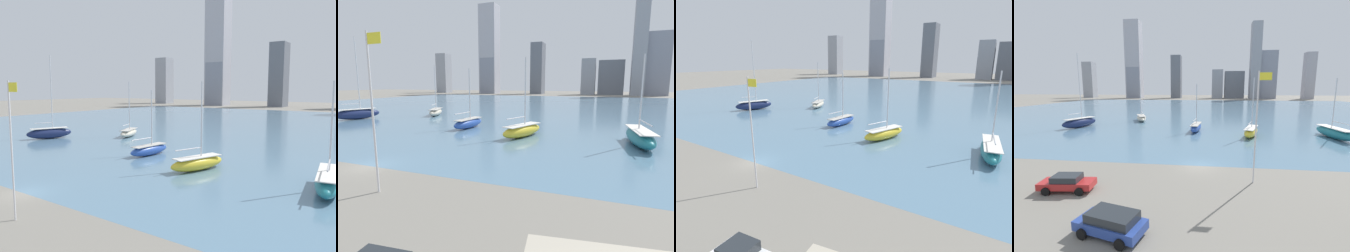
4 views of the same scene
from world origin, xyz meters
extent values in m
plane|color=gray|center=(0.00, 0.00, 0.00)|extent=(500.00, 500.00, 0.00)
cube|color=slate|center=(0.00, 70.00, 0.00)|extent=(180.00, 140.00, 0.00)
cylinder|color=silver|center=(5.52, -4.10, 5.42)|extent=(0.14, 0.14, 10.83)
cube|color=yellow|center=(6.14, -4.10, 10.33)|extent=(1.10, 0.03, 0.70)
cube|color=#8E939E|center=(-107.54, 171.95, 15.83)|extent=(9.19, 9.53, 31.66)
cube|color=#A8A8B2|center=(-63.74, 167.56, 32.05)|extent=(12.73, 11.18, 64.09)
cube|color=gray|center=(-63.59, 167.07, 13.13)|extent=(11.41, 10.31, 26.26)
cube|color=slate|center=(-27.59, 172.53, 18.06)|extent=(8.38, 11.61, 36.12)
cube|color=#8E939E|center=(7.81, 172.71, 12.05)|extent=(9.05, 8.19, 24.10)
cube|color=slate|center=(22.17, 174.43, 11.35)|extent=(15.96, 10.02, 22.70)
cube|color=#8E939E|center=(37.61, 167.29, 29.98)|extent=(7.64, 8.69, 59.96)
cube|color=gray|center=(47.14, 173.14, 19.17)|extent=(15.65, 15.51, 38.33)
cube|color=#9E9EA8|center=(80.41, 169.43, 18.31)|extent=(7.69, 7.64, 36.62)
ellipsoid|color=beige|center=(-17.74, 34.79, 0.79)|extent=(5.27, 8.27, 1.58)
cube|color=#BCB7AD|center=(-17.74, 34.79, 1.53)|extent=(4.32, 6.78, 0.10)
cube|color=#2D2D33|center=(-17.74, 34.79, 0.36)|extent=(0.70, 1.39, 0.71)
cylinder|color=silver|center=(-17.97, 35.34, 6.64)|extent=(0.18, 0.18, 10.11)
cylinder|color=silver|center=(-17.15, 33.39, 2.68)|extent=(1.77, 3.96, 0.14)
ellipsoid|color=yellow|center=(9.17, 17.83, 0.88)|extent=(4.69, 8.50, 1.75)
cube|color=silver|center=(9.17, 17.83, 1.71)|extent=(3.85, 6.97, 0.10)
cube|color=#2D2D33|center=(9.17, 17.83, 0.40)|extent=(0.63, 1.46, 0.79)
cylinder|color=silver|center=(9.37, 18.41, 6.44)|extent=(0.18, 0.18, 9.36)
cylinder|color=silver|center=(8.70, 16.45, 2.86)|extent=(1.48, 3.96, 0.14)
ellipsoid|color=#19234C|center=(-29.13, 23.16, 1.10)|extent=(5.38, 9.13, 2.19)
cube|color=silver|center=(-29.13, 23.16, 2.15)|extent=(4.41, 7.48, 0.10)
cube|color=#2D2D33|center=(-29.13, 23.16, 0.50)|extent=(0.75, 1.55, 0.99)
cylinder|color=silver|center=(-28.88, 23.78, 9.60)|extent=(0.18, 0.18, 14.80)
cylinder|color=silver|center=(-29.53, 22.15, 3.30)|extent=(1.45, 3.32, 0.14)
ellipsoid|color=#1E757F|center=(24.16, 17.99, 0.99)|extent=(3.69, 10.37, 1.98)
cube|color=silver|center=(24.16, 17.99, 1.93)|extent=(3.02, 8.50, 0.10)
cube|color=#2D2D33|center=(24.16, 17.99, 0.45)|extent=(0.38, 1.83, 0.89)
cylinder|color=silver|center=(24.07, 18.75, 6.50)|extent=(0.18, 0.18, 9.03)
cylinder|color=silver|center=(24.40, 16.10, 3.08)|extent=(0.80, 5.31, 0.14)
ellipsoid|color=#284CA8|center=(-1.65, 21.68, 0.81)|extent=(2.70, 7.84, 1.61)
cube|color=#BCB7AD|center=(-1.65, 21.68, 1.56)|extent=(2.22, 6.43, 0.10)
cube|color=#2D2D33|center=(-1.65, 21.68, 0.37)|extent=(0.29, 1.39, 0.72)
cylinder|color=silver|center=(-1.60, 22.26, 5.80)|extent=(0.18, 0.18, 8.38)
cylinder|color=silver|center=(-1.80, 20.16, 2.71)|extent=(0.55, 4.21, 0.14)
cube|color=#284293|center=(-5.07, -13.39, 0.66)|extent=(4.82, 2.95, 0.62)
cube|color=#23282D|center=(-4.90, -13.44, 1.27)|extent=(3.46, 2.41, 0.60)
cylinder|color=black|center=(-6.66, -14.05, 0.35)|extent=(0.75, 0.43, 0.70)
cylinder|color=black|center=(-6.20, -12.09, 0.35)|extent=(0.75, 0.43, 0.70)
cylinder|color=black|center=(-3.95, -14.69, 0.35)|extent=(0.75, 0.43, 0.70)
cylinder|color=black|center=(-3.49, -12.73, 0.35)|extent=(0.75, 0.43, 0.70)
cube|color=#B22323|center=(-11.62, -7.98, 0.67)|extent=(4.90, 2.34, 0.60)
cube|color=#23282D|center=(-11.62, -7.98, 1.24)|extent=(2.53, 1.86, 0.55)
cylinder|color=black|center=(-12.98, -9.07, 0.37)|extent=(0.76, 0.34, 0.73)
cylinder|color=black|center=(-13.18, -7.22, 0.37)|extent=(0.76, 0.34, 0.73)
cylinder|color=black|center=(-10.06, -8.74, 0.37)|extent=(0.76, 0.34, 0.73)
cylinder|color=black|center=(-10.27, -6.89, 0.37)|extent=(0.76, 0.34, 0.73)
camera|label=1|loc=(29.47, -17.26, 10.21)|focal=35.00mm
camera|label=2|loc=(20.04, -17.14, 7.50)|focal=28.00mm
camera|label=3|loc=(25.71, -19.23, 12.33)|focal=28.00mm
camera|label=4|loc=(1.02, -25.82, 9.34)|focal=24.00mm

